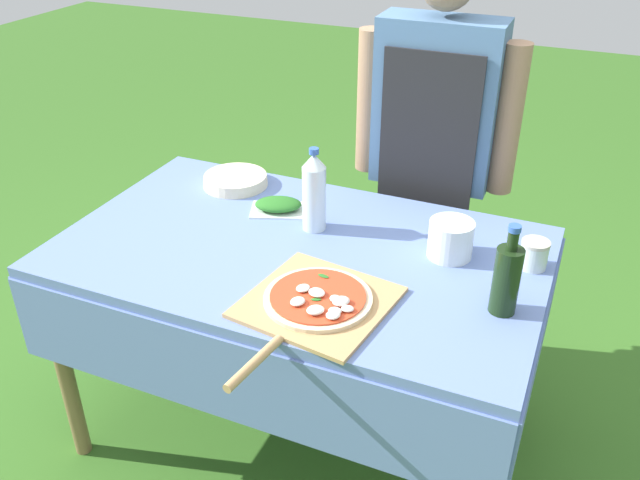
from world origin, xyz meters
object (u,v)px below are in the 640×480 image
pizza_on_peel (316,302)px  water_bottle (314,192)px  mixing_tub (451,239)px  herb_container (278,205)px  prep_table (300,273)px  person_cook (433,144)px  oil_bottle (506,278)px  plate_stack (235,180)px  sauce_jar (534,256)px

pizza_on_peel → water_bottle: (-0.18, 0.39, 0.12)m
pizza_on_peel → mixing_tub: size_ratio=4.46×
pizza_on_peel → water_bottle: bearing=122.4°
pizza_on_peel → herb_container: bearing=134.6°
prep_table → water_bottle: water_bottle is taller
pizza_on_peel → mixing_tub: 0.48m
person_cook → herb_container: (-0.40, -0.45, -0.12)m
water_bottle → herb_container: (-0.16, 0.06, -0.11)m
water_bottle → mixing_tub: bearing=0.6°
pizza_on_peel → oil_bottle: bearing=29.2°
prep_table → oil_bottle: (0.63, -0.09, 0.20)m
prep_table → plate_stack: bearing=142.4°
herb_container → pizza_on_peel: bearing=-53.4°
oil_bottle → person_cook: bearing=118.4°
pizza_on_peel → plate_stack: size_ratio=2.57×
person_cook → plate_stack: bearing=27.2°
water_bottle → sauce_jar: 0.69m
prep_table → herb_container: herb_container is taller
prep_table → sauce_jar: (0.67, 0.16, 0.13)m
prep_table → oil_bottle: size_ratio=5.79×
oil_bottle → herb_container: size_ratio=1.20×
oil_bottle → mixing_tub: 0.30m
pizza_on_peel → herb_container: (-0.34, 0.45, 0.01)m
water_bottle → pizza_on_peel: bearing=-65.6°
water_bottle → mixing_tub: (0.44, 0.00, -0.07)m
person_cook → herb_container: person_cook is taller
water_bottle → plate_stack: bearing=155.4°
plate_stack → pizza_on_peel: bearing=-45.1°
water_bottle → sauce_jar: water_bottle is taller
oil_bottle → mixing_tub: size_ratio=1.92×
oil_bottle → water_bottle: water_bottle is taller
herb_container → sauce_jar: sauce_jar is taller
pizza_on_peel → oil_bottle: size_ratio=2.32×
oil_bottle → pizza_on_peel: bearing=-158.8°
plate_stack → sauce_jar: size_ratio=2.70×
oil_bottle → mixing_tub: (-0.20, 0.22, -0.04)m
pizza_on_peel → herb_container: 0.56m
sauce_jar → plate_stack: bearing=172.6°
prep_table → mixing_tub: size_ratio=11.11×
water_bottle → oil_bottle: bearing=-18.6°
person_cook → oil_bottle: size_ratio=6.07×
prep_table → water_bottle: size_ratio=5.40×
water_bottle → prep_table: bearing=-87.2°
prep_table → plate_stack: (-0.40, 0.30, 0.11)m
person_cook → prep_table: bearing=69.1°
mixing_tub → plate_stack: bearing=168.2°
prep_table → person_cook: 0.72m
prep_table → water_bottle: (-0.01, 0.13, 0.23)m
oil_bottle → sauce_jar: bearing=80.3°
prep_table → plate_stack: 0.51m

